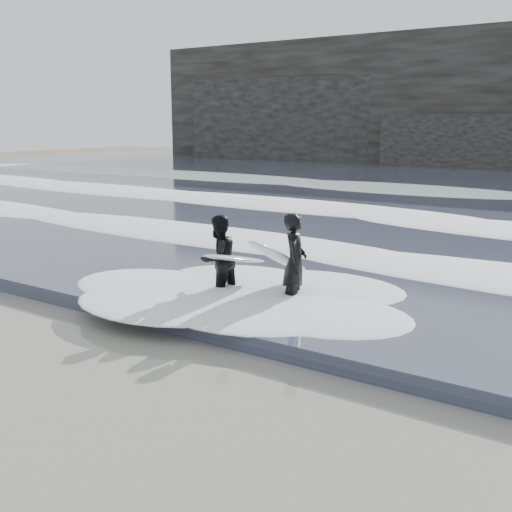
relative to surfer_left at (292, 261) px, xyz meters
The scene contains 6 objects.
ground 5.63m from the surfer_left, 98.24° to the right, with size 120.00×120.00×0.00m, color #7D6045.
foam_near 3.64m from the surfer_left, 102.78° to the left, with size 60.00×3.20×0.20m, color white.
foam_mid 10.55m from the surfer_left, 94.33° to the left, with size 60.00×4.00×0.24m, color white.
foam_far 19.53m from the surfer_left, 92.34° to the left, with size 60.00×4.80×0.30m, color white.
surfer_left is the anchor object (origin of this frame).
surfer_right 1.45m from the surfer_left, 162.09° to the right, with size 1.15×2.05×1.76m.
Camera 1 is at (7.07, -4.66, 3.57)m, focal length 45.00 mm.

